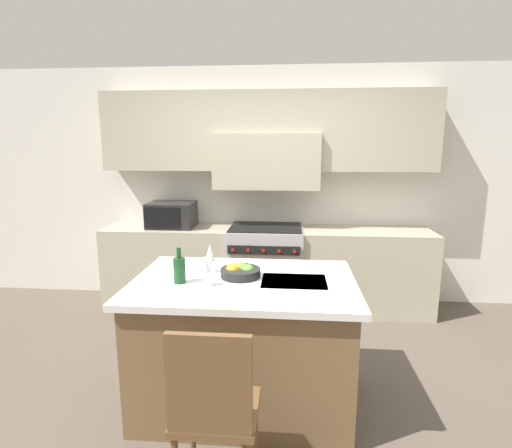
{
  "coord_description": "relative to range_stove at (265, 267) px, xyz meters",
  "views": [
    {
      "loc": [
        0.26,
        -2.66,
        1.83
      ],
      "look_at": [
        -0.02,
        0.66,
        1.17
      ],
      "focal_mm": 28.0,
      "sensor_mm": 36.0,
      "label": 1
    }
  ],
  "objects": [
    {
      "name": "kitchen_island",
      "position": [
        -0.04,
        -1.72,
        -0.01
      ],
      "size": [
        1.53,
        1.04,
        0.92
      ],
      "color": "brown",
      "rests_on": "ground_plane"
    },
    {
      "name": "island_chair",
      "position": [
        -0.09,
        -2.6,
        0.1
      ],
      "size": [
        0.42,
        0.4,
        1.0
      ],
      "color": "brown",
      "rests_on": "ground_plane"
    },
    {
      "name": "back_counter",
      "position": [
        0.0,
        0.02,
        -0.01
      ],
      "size": [
        3.63,
        0.62,
        0.92
      ],
      "color": "#B2AD93",
      "rests_on": "ground_plane"
    },
    {
      "name": "back_cabinetry",
      "position": [
        0.0,
        0.27,
        1.13
      ],
      "size": [
        10.0,
        0.46,
        2.7
      ],
      "color": "silver",
      "rests_on": "ground_plane"
    },
    {
      "name": "wine_bottle",
      "position": [
        -0.47,
        -1.81,
        0.54
      ],
      "size": [
        0.08,
        0.08,
        0.24
      ],
      "color": "#194723",
      "rests_on": "kitchen_island"
    },
    {
      "name": "microwave",
      "position": [
        -1.07,
        0.02,
        0.59
      ],
      "size": [
        0.51,
        0.42,
        0.28
      ],
      "color": "black",
      "rests_on": "back_counter"
    },
    {
      "name": "wine_glass_near",
      "position": [
        -0.28,
        -1.87,
        0.59
      ],
      "size": [
        0.07,
        0.07,
        0.21
      ],
      "color": "white",
      "rests_on": "kitchen_island"
    },
    {
      "name": "wine_glass_far",
      "position": [
        -0.31,
        -1.58,
        0.59
      ],
      "size": [
        0.07,
        0.07,
        0.21
      ],
      "color": "white",
      "rests_on": "kitchen_island"
    },
    {
      "name": "range_stove",
      "position": [
        0.0,
        0.0,
        0.0
      ],
      "size": [
        0.82,
        0.7,
        0.94
      ],
      "color": "#B7B7BC",
      "rests_on": "ground_plane"
    },
    {
      "name": "ground_plane",
      "position": [
        0.0,
        -1.66,
        -0.47
      ],
      "size": [
        10.0,
        10.0,
        0.0
      ],
      "primitive_type": "plane",
      "color": "brown"
    },
    {
      "name": "fruit_bowl",
      "position": [
        -0.08,
        -1.66,
        0.48
      ],
      "size": [
        0.28,
        0.28,
        0.1
      ],
      "color": "black",
      "rests_on": "kitchen_island"
    }
  ]
}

